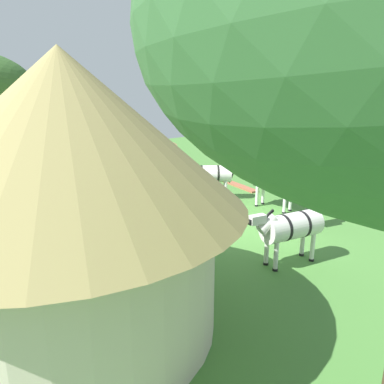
% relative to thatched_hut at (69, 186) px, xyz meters
% --- Properties ---
extents(ground_plane, '(36.00, 36.00, 0.00)m').
position_rel_thatched_hut_xyz_m(ground_plane, '(1.49, -6.03, -2.62)').
color(ground_plane, '#487F36').
extents(thatched_hut, '(5.83, 5.83, 4.78)m').
position_rel_thatched_hut_xyz_m(thatched_hut, '(0.00, 0.00, 0.00)').
color(thatched_hut, beige).
rests_on(thatched_hut, ground_plane).
extents(shade_umbrella, '(4.08, 4.08, 3.22)m').
position_rel_thatched_hut_xyz_m(shade_umbrella, '(4.67, -3.74, 0.19)').
color(shade_umbrella, '#464326').
rests_on(shade_umbrella, ground_plane).
extents(patio_dining_table, '(1.47, 1.23, 0.74)m').
position_rel_thatched_hut_xyz_m(patio_dining_table, '(4.67, -3.74, -1.97)').
color(patio_dining_table, silver).
rests_on(patio_dining_table, ground_plane).
extents(patio_chair_east_end, '(0.47, 0.49, 0.90)m').
position_rel_thatched_hut_xyz_m(patio_chair_east_end, '(5.83, -3.59, -2.10)').
color(patio_chair_east_end, silver).
rests_on(patio_chair_east_end, ground_plane).
extents(patio_chair_near_lawn, '(0.47, 0.49, 0.90)m').
position_rel_thatched_hut_xyz_m(patio_chair_near_lawn, '(3.51, -3.87, -2.10)').
color(patio_chair_near_lawn, silver).
rests_on(patio_chair_near_lawn, ground_plane).
extents(guest_beside_umbrella, '(0.55, 0.35, 1.62)m').
position_rel_thatched_hut_xyz_m(guest_beside_umbrella, '(6.37, -3.87, -1.65)').
color(guest_beside_umbrella, '#212228').
rests_on(guest_beside_umbrella, ground_plane).
extents(guest_behind_table, '(0.56, 0.37, 1.67)m').
position_rel_thatched_hut_xyz_m(guest_behind_table, '(6.07, -2.79, -1.62)').
color(guest_behind_table, black).
rests_on(guest_behind_table, ground_plane).
extents(standing_watcher, '(0.42, 0.55, 1.74)m').
position_rel_thatched_hut_xyz_m(standing_watcher, '(-0.25, -7.40, -1.58)').
color(standing_watcher, black).
rests_on(standing_watcher, ground_plane).
extents(striped_lounge_chair, '(0.93, 0.78, 0.65)m').
position_rel_thatched_hut_xyz_m(striped_lounge_chair, '(1.57, -4.69, -2.37)').
color(striped_lounge_chair, '#396DB5').
rests_on(striped_lounge_chair, ground_plane).
extents(zebra_nearest_camera, '(1.04, 2.13, 1.49)m').
position_rel_thatched_hut_xyz_m(zebra_nearest_camera, '(-1.19, -4.87, -1.67)').
color(zebra_nearest_camera, silver).
rests_on(zebra_nearest_camera, ground_plane).
extents(zebra_by_umbrella, '(2.21, 0.73, 1.56)m').
position_rel_thatched_hut_xyz_m(zebra_by_umbrella, '(1.53, -8.29, -1.60)').
color(zebra_by_umbrella, silver).
rests_on(zebra_by_umbrella, ground_plane).
extents(zebra_toward_hut, '(1.76, 1.88, 1.54)m').
position_rel_thatched_hut_xyz_m(zebra_toward_hut, '(4.06, -7.46, -1.63)').
color(zebra_toward_hut, silver).
rests_on(zebra_toward_hut, ground_plane).
extents(brick_patio_kerb, '(2.80, 1.08, 0.08)m').
position_rel_thatched_hut_xyz_m(brick_patio_kerb, '(4.63, -9.90, -2.58)').
color(brick_patio_kerb, '#A25A3F').
rests_on(brick_patio_kerb, ground_plane).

